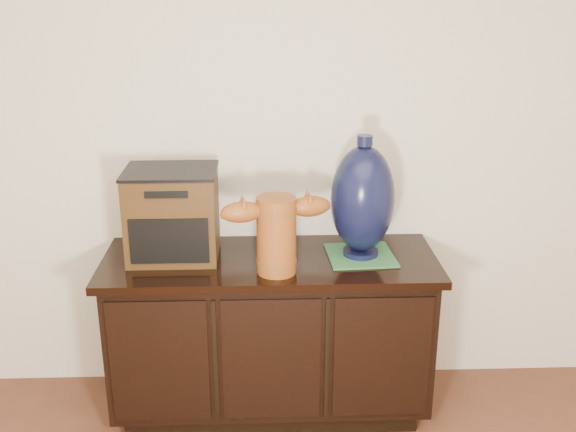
{
  "coord_description": "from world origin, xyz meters",
  "views": [
    {
      "loc": [
        -0.02,
        -0.48,
        1.91
      ],
      "look_at": [
        0.08,
        2.18,
        0.97
      ],
      "focal_mm": 42.0,
      "sensor_mm": 36.0,
      "label": 1
    }
  ],
  "objects_px": {
    "terracotta_vessel": "(276,231)",
    "lamp_base": "(363,200)",
    "sideboard": "(271,333)",
    "tv_radio": "(173,214)",
    "spray_can": "(274,226)"
  },
  "relations": [
    {
      "from": "sideboard",
      "to": "lamp_base",
      "type": "distance_m",
      "value": 0.75
    },
    {
      "from": "tv_radio",
      "to": "spray_can",
      "type": "xyz_separation_m",
      "value": [
        0.44,
        0.14,
        -0.11
      ]
    },
    {
      "from": "lamp_base",
      "to": "spray_can",
      "type": "height_order",
      "value": "lamp_base"
    },
    {
      "from": "sideboard",
      "to": "spray_can",
      "type": "distance_m",
      "value": 0.49
    },
    {
      "from": "sideboard",
      "to": "tv_radio",
      "type": "xyz_separation_m",
      "value": [
        -0.42,
        0.04,
        0.56
      ]
    },
    {
      "from": "terracotta_vessel",
      "to": "tv_radio",
      "type": "xyz_separation_m",
      "value": [
        -0.44,
        0.19,
        0.01
      ]
    },
    {
      "from": "terracotta_vessel",
      "to": "lamp_base",
      "type": "distance_m",
      "value": 0.41
    },
    {
      "from": "sideboard",
      "to": "spray_can",
      "type": "xyz_separation_m",
      "value": [
        0.02,
        0.18,
        0.45
      ]
    },
    {
      "from": "sideboard",
      "to": "tv_radio",
      "type": "bearing_deg",
      "value": 174.27
    },
    {
      "from": "lamp_base",
      "to": "terracotta_vessel",
      "type": "bearing_deg",
      "value": -157.31
    },
    {
      "from": "sideboard",
      "to": "terracotta_vessel",
      "type": "xyz_separation_m",
      "value": [
        0.03,
        -0.15,
        0.55
      ]
    },
    {
      "from": "sideboard",
      "to": "lamp_base",
      "type": "bearing_deg",
      "value": 1.39
    },
    {
      "from": "sideboard",
      "to": "spray_can",
      "type": "relative_size",
      "value": 8.67
    },
    {
      "from": "sideboard",
      "to": "spray_can",
      "type": "bearing_deg",
      "value": 83.3
    },
    {
      "from": "terracotta_vessel",
      "to": "spray_can",
      "type": "relative_size",
      "value": 2.74
    }
  ]
}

